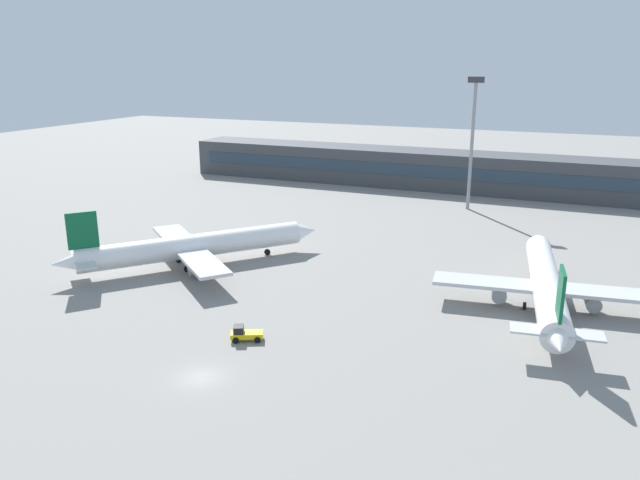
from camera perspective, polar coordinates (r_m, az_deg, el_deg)
ground_plane at (r=96.66m, az=2.31°, el=-1.98°), size 400.00×400.00×0.00m
terminal_building at (r=154.21m, az=10.76°, el=6.38°), size 129.42×12.13×9.00m
airplane_near at (r=95.76m, az=-11.40°, el=-0.54°), size 29.25×33.23×10.12m
airplane_mid at (r=83.78m, az=20.12°, el=-3.73°), size 28.25×40.23×9.95m
baggage_tug_yellow at (r=70.49m, az=-6.97°, el=-8.58°), size 3.89×3.00×1.75m
floodlight_tower_west at (r=131.83m, az=13.90°, el=9.43°), size 3.20×0.80×27.11m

